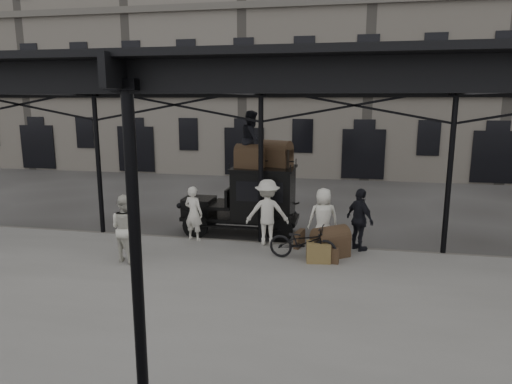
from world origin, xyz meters
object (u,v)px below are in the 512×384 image
bicycle (303,242)px  steamer_trunk_roof_near (249,158)px  taxi (254,198)px  porter_official (360,220)px  steamer_trunk_platform (330,244)px  porter_left (194,213)px

bicycle → steamer_trunk_roof_near: size_ratio=2.17×
taxi → steamer_trunk_roof_near: size_ratio=4.47×
taxi → steamer_trunk_roof_near: steamer_trunk_roof_near is taller
bicycle → porter_official: bearing=-44.0°
porter_official → bicycle: size_ratio=0.97×
porter_official → steamer_trunk_roof_near: size_ratio=2.10×
porter_official → steamer_trunk_platform: bearing=94.0°
steamer_trunk_roof_near → porter_official: bearing=-5.0°
porter_left → steamer_trunk_roof_near: steamer_trunk_roof_near is taller
taxi → porter_left: size_ratio=2.28×
porter_left → bicycle: 3.48m
porter_official → steamer_trunk_roof_near: (-3.28, 1.05, 1.47)m
porter_left → steamer_trunk_platform: 4.06m
porter_left → porter_official: bearing=-163.5°
porter_left → steamer_trunk_platform: porter_left is taller
bicycle → steamer_trunk_roof_near: (-1.85, 2.13, 1.86)m
steamer_trunk_roof_near → bicycle: bearing=-36.2°
taxi → steamer_trunk_platform: taxi is taller
bicycle → steamer_trunk_roof_near: 3.38m
steamer_trunk_platform → bicycle: bearing=171.2°
taxi → porter_official: (3.20, -1.30, -0.20)m
porter_left → bicycle: porter_left is taller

